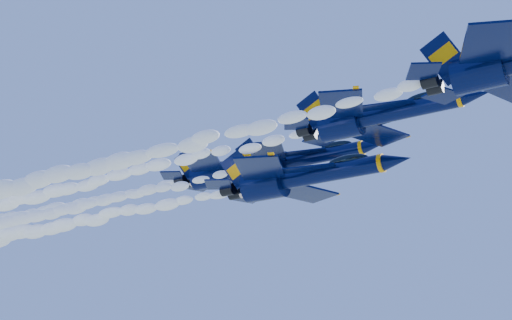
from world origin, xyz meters
The scene contains 9 objects.
smoke_trail_jet_lead centered at (-14.08, -10.06, 151.43)m, with size 52.23×2.09×1.88m, color white.
jet_second centered at (6.03, -3.43, 153.41)m, with size 15.58×12.78×5.79m.
smoke_trail_jet_second centered at (-26.75, -3.43, 152.93)m, with size 52.23×2.11×1.90m, color white.
jet_third centered at (-4.62, 3.81, 152.19)m, with size 19.13×15.69×7.11m.
smoke_trail_jet_third centered at (-38.90, 3.81, 151.67)m, with size 52.23×2.59×2.33m, color white.
jet_fourth centered at (-7.78, 9.78, 156.44)m, with size 16.84×13.81×6.26m.
smoke_trail_jet_fourth centered at (-41.09, 9.78, 155.95)m, with size 52.23×2.28×2.05m, color white.
jet_fifth centered at (-19.67, 16.41, 159.43)m, with size 19.90×16.32×7.39m.
smoke_trail_jet_fifth centered at (-54.28, 16.41, 158.91)m, with size 52.23×2.69×2.43m, color white.
Camera 1 is at (24.23, -52.97, 130.67)m, focal length 50.00 mm.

